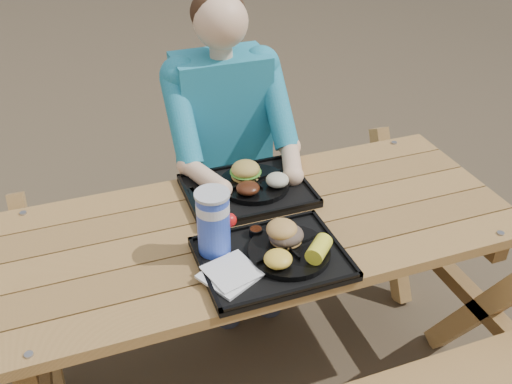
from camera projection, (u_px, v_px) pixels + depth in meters
name	position (u px, v px, depth m)	size (l,w,h in m)	color
ground	(256.00, 368.00, 2.37)	(60.00, 60.00, 0.00)	#999999
picnic_table	(256.00, 303.00, 2.16)	(1.80, 1.49, 0.75)	#999999
tray_near	(272.00, 260.00, 1.78)	(0.45, 0.35, 0.02)	black
tray_far	(248.00, 191.00, 2.10)	(0.45, 0.35, 0.02)	black
plate_near	(289.00, 252.00, 1.78)	(0.26, 0.26, 0.02)	black
plate_far	(254.00, 184.00, 2.11)	(0.26, 0.26, 0.02)	black
napkin_stack	(230.00, 275.00, 1.69)	(0.15, 0.15, 0.02)	silver
soda_cup	(214.00, 224.00, 1.75)	(0.10, 0.10, 0.21)	blue
condiment_bbq	(256.00, 232.00, 1.86)	(0.05, 0.05, 0.03)	black
condiment_mustard	(275.00, 227.00, 1.88)	(0.05, 0.05, 0.03)	#FCAD1C
sandwich	(286.00, 227.00, 1.78)	(0.10, 0.10, 0.11)	#C38D45
mac_cheese	(278.00, 259.00, 1.70)	(0.09, 0.09, 0.04)	yellow
corn_cob	(319.00, 249.00, 1.73)	(0.10, 0.10, 0.06)	#FFF935
cutlery_far	(200.00, 197.00, 2.05)	(0.03, 0.15, 0.01)	black
burger	(246.00, 166.00, 2.10)	(0.11, 0.11, 0.10)	#B99541
baked_beans	(248.00, 188.00, 2.03)	(0.08, 0.08, 0.04)	#431C0D
potato_salad	(277.00, 180.00, 2.07)	(0.09, 0.09, 0.05)	beige
diner	(225.00, 164.00, 2.50)	(0.48, 0.84, 1.28)	#1BABBD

